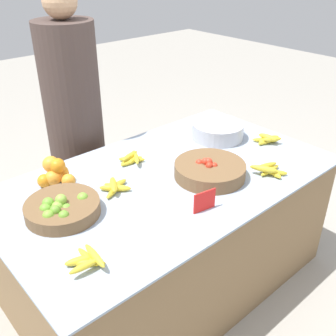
{
  "coord_description": "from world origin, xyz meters",
  "views": [
    {
      "loc": [
        -1.18,
        -1.33,
        1.78
      ],
      "look_at": [
        0.0,
        0.0,
        0.78
      ],
      "focal_mm": 42.0,
      "sensor_mm": 36.0,
      "label": 1
    }
  ],
  "objects_px": {
    "tomato_basket": "(210,170)",
    "metal_bowl": "(218,131)",
    "lime_bowl": "(62,208)",
    "vendor_person": "(76,132)",
    "price_sign": "(205,201)"
  },
  "relations": [
    {
      "from": "price_sign",
      "to": "vendor_person",
      "type": "bearing_deg",
      "value": 100.64
    },
    {
      "from": "price_sign",
      "to": "metal_bowl",
      "type": "bearing_deg",
      "value": 47.87
    },
    {
      "from": "metal_bowl",
      "to": "price_sign",
      "type": "xyz_separation_m",
      "value": [
        -0.63,
        -0.49,
        0.0
      ]
    },
    {
      "from": "metal_bowl",
      "to": "vendor_person",
      "type": "distance_m",
      "value": 0.9
    },
    {
      "from": "tomato_basket",
      "to": "vendor_person",
      "type": "xyz_separation_m",
      "value": [
        -0.25,
        0.93,
        -0.02
      ]
    },
    {
      "from": "tomato_basket",
      "to": "metal_bowl",
      "type": "distance_m",
      "value": 0.49
    },
    {
      "from": "metal_bowl",
      "to": "vendor_person",
      "type": "bearing_deg",
      "value": 135.29
    },
    {
      "from": "vendor_person",
      "to": "metal_bowl",
      "type": "bearing_deg",
      "value": -44.71
    },
    {
      "from": "tomato_basket",
      "to": "price_sign",
      "type": "bearing_deg",
      "value": -141.3
    },
    {
      "from": "lime_bowl",
      "to": "price_sign",
      "type": "xyz_separation_m",
      "value": [
        0.5,
        -0.4,
        0.02
      ]
    },
    {
      "from": "lime_bowl",
      "to": "vendor_person",
      "type": "xyz_separation_m",
      "value": [
        0.49,
        0.73,
        -0.02
      ]
    },
    {
      "from": "lime_bowl",
      "to": "metal_bowl",
      "type": "xyz_separation_m",
      "value": [
        1.13,
        0.09,
        0.01
      ]
    },
    {
      "from": "lime_bowl",
      "to": "tomato_basket",
      "type": "height_order",
      "value": "tomato_basket"
    },
    {
      "from": "metal_bowl",
      "to": "vendor_person",
      "type": "xyz_separation_m",
      "value": [
        -0.64,
        0.64,
        -0.03
      ]
    },
    {
      "from": "lime_bowl",
      "to": "metal_bowl",
      "type": "relative_size",
      "value": 1.05
    }
  ]
}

